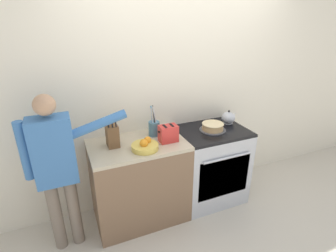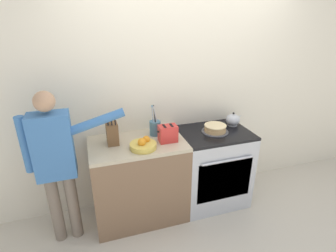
{
  "view_description": "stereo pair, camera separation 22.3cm",
  "coord_description": "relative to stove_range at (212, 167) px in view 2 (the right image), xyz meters",
  "views": [
    {
      "loc": [
        -1.26,
        -1.96,
        2.09
      ],
      "look_at": [
        -0.31,
        0.27,
        1.05
      ],
      "focal_mm": 28.0,
      "sensor_mm": 36.0,
      "label": 1
    },
    {
      "loc": [
        -1.05,
        -2.04,
        2.09
      ],
      "look_at": [
        -0.31,
        0.27,
        1.05
      ],
      "focal_mm": 28.0,
      "sensor_mm": 36.0,
      "label": 2
    }
  ],
  "objects": [
    {
      "name": "fruit_bowl",
      "position": [
        -0.84,
        -0.14,
        0.49
      ],
      "size": [
        0.26,
        0.26,
        0.11
      ],
      "color": "gold",
      "rests_on": "counter_cabinet"
    },
    {
      "name": "tea_kettle",
      "position": [
        0.28,
        0.1,
        0.52
      ],
      "size": [
        0.2,
        0.16,
        0.16
      ],
      "color": "#B7BABF",
      "rests_on": "stove_range"
    },
    {
      "name": "person_baker",
      "position": [
        -1.62,
        -0.1,
        0.45
      ],
      "size": [
        0.9,
        0.2,
        1.53
      ],
      "rotation": [
        0.0,
        0.0,
        0.04
      ],
      "color": "#7A6B5B",
      "rests_on": "ground_plane"
    },
    {
      "name": "ground_plane",
      "position": [
        -0.24,
        -0.3,
        -0.45
      ],
      "size": [
        16.0,
        16.0,
        0.0
      ],
      "primitive_type": "plane",
      "color": "beige"
    },
    {
      "name": "utensil_crock",
      "position": [
        -0.65,
        0.12,
        0.54
      ],
      "size": [
        0.12,
        0.12,
        0.34
      ],
      "color": "#477084",
      "rests_on": "counter_cabinet"
    },
    {
      "name": "layer_cake",
      "position": [
        -0.0,
        -0.01,
        0.49
      ],
      "size": [
        0.29,
        0.29,
        0.08
      ],
      "color": "#4C4C51",
      "rests_on": "stove_range"
    },
    {
      "name": "knife_block",
      "position": [
        -1.1,
        0.05,
        0.56
      ],
      "size": [
        0.11,
        0.14,
        0.31
      ],
      "color": "brown",
      "rests_on": "counter_cabinet"
    },
    {
      "name": "counter_cabinet",
      "position": [
        -0.87,
        0.0,
        -0.0
      ],
      "size": [
        0.97,
        0.6,
        0.9
      ],
      "color": "brown",
      "rests_on": "ground_plane"
    },
    {
      "name": "stove_range",
      "position": [
        0.0,
        0.0,
        0.0
      ],
      "size": [
        0.77,
        0.64,
        0.9
      ],
      "color": "#B7BABF",
      "rests_on": "ground_plane"
    },
    {
      "name": "wall_back",
      "position": [
        -0.24,
        0.33,
        0.85
      ],
      "size": [
        8.0,
        0.04,
        2.6
      ],
      "color": "silver",
      "rests_on": "ground_plane"
    },
    {
      "name": "toaster",
      "position": [
        -0.56,
        -0.07,
        0.54
      ],
      "size": [
        0.2,
        0.12,
        0.17
      ],
      "color": "red",
      "rests_on": "counter_cabinet"
    }
  ]
}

